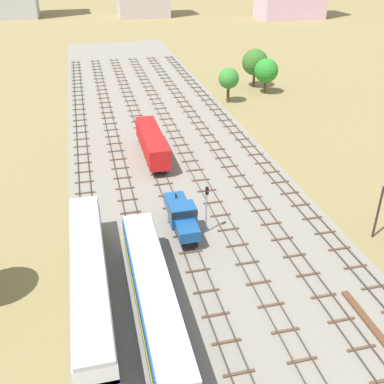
% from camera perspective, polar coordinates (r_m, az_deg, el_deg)
% --- Properties ---
extents(ground_plane, '(480.00, 480.00, 0.00)m').
position_cam_1_polar(ground_plane, '(67.13, -3.00, 4.85)').
color(ground_plane, olive).
extents(ballast_bed, '(28.62, 176.00, 0.01)m').
position_cam_1_polar(ballast_bed, '(67.12, -3.00, 4.86)').
color(ballast_bed, gray).
rests_on(ballast_bed, ground).
extents(track_far_left, '(2.40, 126.00, 0.29)m').
position_cam_1_polar(track_far_left, '(67.09, -13.57, 4.17)').
color(track_far_left, '#47382D').
rests_on(track_far_left, ground).
extents(track_left, '(2.40, 126.00, 0.29)m').
position_cam_1_polar(track_left, '(67.18, -9.39, 4.64)').
color(track_left, '#47382D').
rests_on(track_left, ground).
extents(track_centre_left, '(2.40, 126.00, 0.29)m').
position_cam_1_polar(track_centre_left, '(67.62, -5.22, 5.08)').
color(track_centre_left, '#47382D').
rests_on(track_centre_left, ground).
extents(track_centre, '(2.40, 126.00, 0.29)m').
position_cam_1_polar(track_centre, '(68.41, -1.13, 5.49)').
color(track_centre, '#47382D').
rests_on(track_centre, ground).
extents(track_centre_right, '(2.40, 126.00, 0.29)m').
position_cam_1_polar(track_centre_right, '(69.55, 2.85, 5.86)').
color(track_centre_right, '#47382D').
rests_on(track_centre_right, ground).
extents(track_right, '(2.40, 126.00, 0.29)m').
position_cam_1_polar(track_right, '(71.01, 6.69, 6.20)').
color(track_right, '#47382D').
rests_on(track_right, ground).
extents(diesel_railcar_left_nearest, '(2.96, 20.50, 3.80)m').
position_cam_1_polar(diesel_railcar_left_nearest, '(37.25, -4.76, -12.69)').
color(diesel_railcar_left_nearest, '#194C8C').
rests_on(diesel_railcar_left_nearest, ground).
extents(passenger_coach_far_left_near, '(2.96, 22.00, 3.80)m').
position_cam_1_polar(passenger_coach_far_left_near, '(39.97, -12.75, -10.04)').
color(passenger_coach_far_left_near, white).
rests_on(passenger_coach_far_left_near, ground).
extents(shunter_loco_centre_left_mid, '(2.74, 8.46, 3.10)m').
position_cam_1_polar(shunter_loco_centre_left_mid, '(47.99, -1.32, -2.88)').
color(shunter_loco_centre_left_mid, '#194C8C').
rests_on(shunter_loco_centre_left_mid, ground).
extents(freight_boxcar_centre_left_midfar, '(2.87, 14.00, 3.60)m').
position_cam_1_polar(freight_boxcar_centre_left_midfar, '(64.97, -5.04, 6.29)').
color(freight_boxcar_centre_left_midfar, red).
rests_on(freight_boxcar_centre_left_midfar, ground).
extents(signal_post_nearest, '(0.28, 0.47, 5.63)m').
position_cam_1_polar(signal_post_nearest, '(46.96, 1.83, -1.46)').
color(signal_post_nearest, gray).
rests_on(signal_post_nearest, ground).
extents(lineside_tree_0, '(5.43, 5.43, 7.95)m').
position_cam_1_polar(lineside_tree_0, '(99.92, 7.91, 15.84)').
color(lineside_tree_0, '#4C331E').
rests_on(lineside_tree_0, ground).
extents(lineside_tree_2, '(4.80, 4.80, 7.04)m').
position_cam_1_polar(lineside_tree_2, '(95.73, 9.30, 14.81)').
color(lineside_tree_2, '#4C331E').
rests_on(lineside_tree_2, ground).
extents(lineside_tree_4, '(3.91, 3.91, 6.61)m').
position_cam_1_polar(lineside_tree_4, '(88.92, 4.63, 14.00)').
color(lineside_tree_4, '#4C331E').
rests_on(lineside_tree_4, ground).
extents(spare_rail_bundle, '(0.60, 10.00, 0.24)m').
position_cam_1_polar(spare_rail_bundle, '(40.34, 22.26, -16.12)').
color(spare_rail_bundle, brown).
rests_on(spare_rail_bundle, ground).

